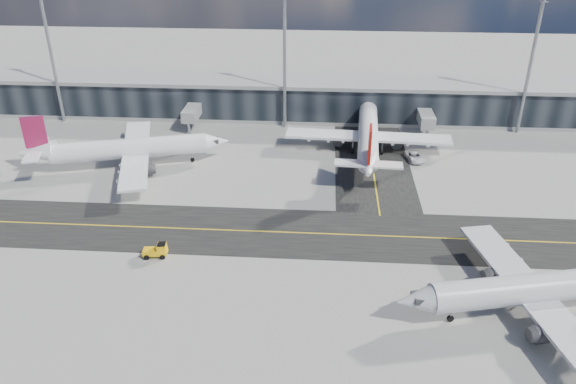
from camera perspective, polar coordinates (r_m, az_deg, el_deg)
name	(u,v)px	position (r m, az deg, el deg)	size (l,w,h in m)	color
ground	(260,246)	(81.62, -2.87, -5.50)	(300.00, 300.00, 0.00)	gray
taxiway_lanes	(292,210)	(90.43, 0.38, -1.88)	(180.00, 63.00, 0.03)	black
terminal_concourse	(287,99)	(129.51, -0.08, 9.45)	(152.00, 19.80, 8.80)	black
floodlight_masts	(285,56)	(119.66, -0.34, 13.66)	(102.50, 0.70, 28.90)	gray
airliner_af	(127,149)	(107.78, -16.04, 4.22)	(36.81, 31.68, 11.05)	white
airliner_redtail	(368,135)	(110.70, 8.14, 5.74)	(32.67, 38.33, 11.36)	white
airliner_near	(546,288)	(74.23, 24.73, -8.83)	(36.47, 31.32, 10.88)	silver
baggage_tug	(157,250)	(80.81, -13.13, -5.79)	(3.45, 1.98, 2.07)	yellow
service_van	(414,157)	(110.11, 12.72, 3.50)	(2.51, 5.44, 1.51)	white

